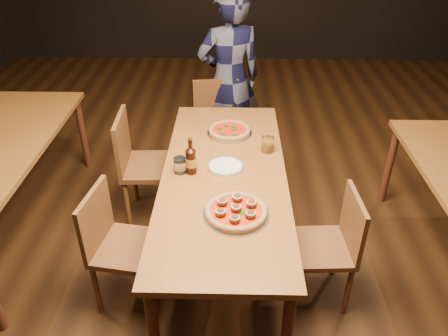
{
  "coord_description": "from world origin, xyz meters",
  "views": [
    {
      "loc": [
        0.05,
        -2.36,
        2.3
      ],
      "look_at": [
        0.0,
        -0.05,
        0.82
      ],
      "focal_mm": 35.0,
      "sensor_mm": 36.0,
      "label": 1
    }
  ],
  "objects_px": {
    "water_glass": "(180,165)",
    "diner": "(229,80)",
    "chair_main_nw": "(128,247)",
    "amber_glass": "(268,144)",
    "chair_main_e": "(320,247)",
    "plate_stack": "(225,167)",
    "chair_end": "(218,130)",
    "table_main": "(224,182)",
    "pizza_margherita": "(229,131)",
    "pizza_meatball": "(236,211)",
    "chair_main_sw": "(151,165)",
    "beer_bottle": "(191,161)"
  },
  "relations": [
    {
      "from": "water_glass",
      "to": "diner",
      "type": "bearing_deg",
      "value": 78.41
    },
    {
      "from": "pizza_meatball",
      "to": "table_main",
      "type": "bearing_deg",
      "value": 100.09
    },
    {
      "from": "chair_main_nw",
      "to": "pizza_margherita",
      "type": "bearing_deg",
      "value": -25.38
    },
    {
      "from": "table_main",
      "to": "chair_main_sw",
      "type": "bearing_deg",
      "value": 138.18
    },
    {
      "from": "table_main",
      "to": "beer_bottle",
      "type": "height_order",
      "value": "beer_bottle"
    },
    {
      "from": "chair_main_nw",
      "to": "plate_stack",
      "type": "relative_size",
      "value": 3.69
    },
    {
      "from": "chair_main_nw",
      "to": "amber_glass",
      "type": "distance_m",
      "value": 1.16
    },
    {
      "from": "table_main",
      "to": "pizza_meatball",
      "type": "bearing_deg",
      "value": -79.91
    },
    {
      "from": "plate_stack",
      "to": "chair_end",
      "type": "bearing_deg",
      "value": 94.42
    },
    {
      "from": "chair_main_nw",
      "to": "pizza_margherita",
      "type": "distance_m",
      "value": 1.15
    },
    {
      "from": "table_main",
      "to": "beer_bottle",
      "type": "xyz_separation_m",
      "value": [
        -0.21,
        -0.0,
        0.16
      ]
    },
    {
      "from": "chair_main_e",
      "to": "plate_stack",
      "type": "height_order",
      "value": "chair_main_e"
    },
    {
      "from": "pizza_margherita",
      "to": "pizza_meatball",
      "type": "bearing_deg",
      "value": -87.14
    },
    {
      "from": "chair_main_sw",
      "to": "plate_stack",
      "type": "distance_m",
      "value": 0.81
    },
    {
      "from": "chair_end",
      "to": "table_main",
      "type": "bearing_deg",
      "value": -93.98
    },
    {
      "from": "pizza_margherita",
      "to": "plate_stack",
      "type": "height_order",
      "value": "pizza_margherita"
    },
    {
      "from": "chair_main_e",
      "to": "plate_stack",
      "type": "relative_size",
      "value": 3.58
    },
    {
      "from": "pizza_margherita",
      "to": "chair_main_nw",
      "type": "bearing_deg",
      "value": -124.24
    },
    {
      "from": "chair_main_sw",
      "to": "diner",
      "type": "distance_m",
      "value": 1.17
    },
    {
      "from": "chair_end",
      "to": "pizza_meatball",
      "type": "xyz_separation_m",
      "value": [
        0.16,
        -1.61,
        0.33
      ]
    },
    {
      "from": "chair_main_e",
      "to": "amber_glass",
      "type": "height_order",
      "value": "amber_glass"
    },
    {
      "from": "table_main",
      "to": "chair_end",
      "type": "bearing_deg",
      "value": 93.87
    },
    {
      "from": "chair_end",
      "to": "pizza_margherita",
      "type": "relative_size",
      "value": 2.66
    },
    {
      "from": "plate_stack",
      "to": "amber_glass",
      "type": "relative_size",
      "value": 2.09
    },
    {
      "from": "chair_end",
      "to": "diner",
      "type": "xyz_separation_m",
      "value": [
        0.09,
        0.29,
        0.37
      ]
    },
    {
      "from": "chair_main_e",
      "to": "water_glass",
      "type": "relative_size",
      "value": 8.0
    },
    {
      "from": "chair_main_e",
      "to": "chair_main_sw",
      "type": "bearing_deg",
      "value": -128.21
    },
    {
      "from": "plate_stack",
      "to": "amber_glass",
      "type": "xyz_separation_m",
      "value": [
        0.29,
        0.23,
        0.04
      ]
    },
    {
      "from": "table_main",
      "to": "chair_main_e",
      "type": "bearing_deg",
      "value": -27.6
    },
    {
      "from": "chair_end",
      "to": "amber_glass",
      "type": "height_order",
      "value": "chair_end"
    },
    {
      "from": "table_main",
      "to": "chair_end",
      "type": "relative_size",
      "value": 2.24
    },
    {
      "from": "chair_main_e",
      "to": "pizza_margherita",
      "type": "relative_size",
      "value": 2.47
    },
    {
      "from": "table_main",
      "to": "diner",
      "type": "distance_m",
      "value": 1.47
    },
    {
      "from": "chair_main_sw",
      "to": "chair_end",
      "type": "relative_size",
      "value": 1.05
    },
    {
      "from": "beer_bottle",
      "to": "water_glass",
      "type": "relative_size",
      "value": 2.38
    },
    {
      "from": "chair_main_nw",
      "to": "pizza_meatball",
      "type": "height_order",
      "value": "chair_main_nw"
    },
    {
      "from": "table_main",
      "to": "chair_main_e",
      "type": "relative_size",
      "value": 2.42
    },
    {
      "from": "chair_main_nw",
      "to": "pizza_meatball",
      "type": "xyz_separation_m",
      "value": [
        0.66,
        -0.07,
        0.35
      ]
    },
    {
      "from": "chair_main_e",
      "to": "beer_bottle",
      "type": "xyz_separation_m",
      "value": [
        -0.82,
        0.32,
        0.43
      ]
    },
    {
      "from": "chair_main_nw",
      "to": "diner",
      "type": "relative_size",
      "value": 0.52
    },
    {
      "from": "plate_stack",
      "to": "pizza_margherita",
      "type": "bearing_deg",
      "value": 87.55
    },
    {
      "from": "pizza_meatball",
      "to": "water_glass",
      "type": "relative_size",
      "value": 3.63
    },
    {
      "from": "water_glass",
      "to": "amber_glass",
      "type": "distance_m",
      "value": 0.65
    },
    {
      "from": "chair_main_sw",
      "to": "chair_end",
      "type": "height_order",
      "value": "chair_main_sw"
    },
    {
      "from": "plate_stack",
      "to": "beer_bottle",
      "type": "distance_m",
      "value": 0.24
    },
    {
      "from": "chair_main_nw",
      "to": "chair_end",
      "type": "xyz_separation_m",
      "value": [
        0.51,
        1.54,
        0.02
      ]
    },
    {
      "from": "chair_main_nw",
      "to": "beer_bottle",
      "type": "xyz_separation_m",
      "value": [
        0.38,
        0.36,
        0.41
      ]
    },
    {
      "from": "amber_glass",
      "to": "diner",
      "type": "xyz_separation_m",
      "value": [
        -0.28,
        1.18,
        0.01
      ]
    },
    {
      "from": "pizza_margherita",
      "to": "beer_bottle",
      "type": "height_order",
      "value": "beer_bottle"
    },
    {
      "from": "water_glass",
      "to": "diner",
      "type": "relative_size",
      "value": 0.06
    }
  ]
}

